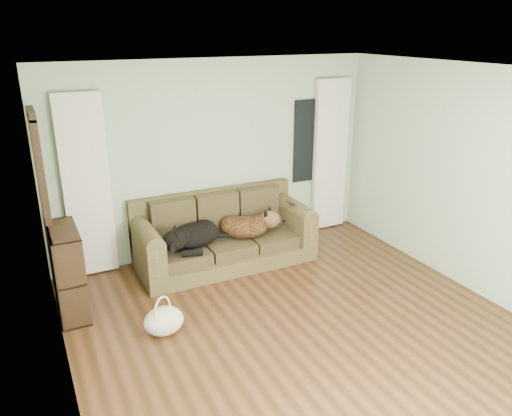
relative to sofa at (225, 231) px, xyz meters
name	(u,v)px	position (x,y,z in m)	size (l,w,h in m)	color
floor	(311,338)	(0.10, -1.97, -0.45)	(5.00, 5.00, 0.00)	#362210
ceiling	(323,73)	(0.10, -1.97, 2.15)	(5.00, 5.00, 0.00)	white
wall_back	(216,158)	(0.10, 0.53, 0.85)	(4.50, 0.04, 2.60)	#A9BEA3
wall_left	(57,268)	(-2.15, -1.97, 0.85)	(0.04, 5.00, 2.60)	#A9BEA3
wall_right	(488,186)	(2.35, -1.97, 0.85)	(0.04, 5.00, 2.60)	#A9BEA3
curtain_left	(87,187)	(-1.60, 0.45, 0.70)	(0.55, 0.08, 2.25)	white
curtain_right	(330,156)	(1.90, 0.45, 0.70)	(0.55, 0.08, 2.25)	white
window_pane	(309,141)	(1.55, 0.50, 0.95)	(0.50, 0.03, 1.20)	black
door_casing	(46,211)	(-2.10, 0.08, 0.60)	(0.07, 0.60, 2.10)	black
sofa	(225,231)	(0.00, 0.00, 0.00)	(2.29, 0.99, 0.94)	brown
dog_black_lab	(192,237)	(-0.47, -0.06, 0.03)	(0.69, 0.48, 0.29)	black
dog_shepherd	(247,226)	(0.30, -0.04, 0.04)	(0.67, 0.47, 0.30)	black
tv_remote	(291,203)	(0.92, -0.12, 0.28)	(0.04, 0.16, 0.02)	black
tote_bag	(164,320)	(-1.20, -1.24, -0.29)	(0.41, 0.32, 0.30)	beige
bookshelf	(68,271)	(-1.99, -0.38, 0.05)	(0.29, 0.78, 0.98)	black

